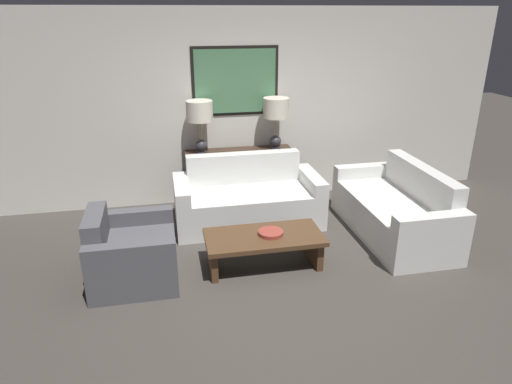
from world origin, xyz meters
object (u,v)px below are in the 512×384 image
decorative_bowl (271,233)px  table_lamp_left (200,115)px  couch_by_back_wall (248,201)px  couch_by_side (395,211)px  console_table (239,177)px  coffee_table (264,243)px  armchair_near_back_wall (131,254)px  table_lamp_right (276,112)px

decorative_bowl → table_lamp_left: bearing=107.4°
couch_by_back_wall → couch_by_side: (1.72, -0.69, 0.00)m
couch_by_back_wall → couch_by_side: 1.85m
console_table → couch_by_back_wall: bearing=-90.0°
table_lamp_left → couch_by_side: size_ratio=0.38×
couch_by_side → coffee_table: couch_by_side is taller
couch_by_side → coffee_table: 1.81m
couch_by_back_wall → decorative_bowl: (0.04, -1.13, 0.10)m
decorative_bowl → armchair_near_back_wall: 1.46m
table_lamp_right → couch_by_side: size_ratio=0.38×
table_lamp_left → decorative_bowl: (0.55, -1.76, -0.91)m
couch_by_side → couch_by_back_wall: bearing=158.2°
table_lamp_right → couch_by_side: bearing=-47.7°
table_lamp_left → armchair_near_back_wall: size_ratio=0.76×
couch_by_side → decorative_bowl: 1.74m
armchair_near_back_wall → decorative_bowl: bearing=-1.6°
table_lamp_left → armchair_near_back_wall: table_lamp_left is taller
couch_by_side → decorative_bowl: (-1.68, -0.44, 0.10)m
console_table → decorative_bowl: (0.04, -1.76, -0.00)m
table_lamp_left → couch_by_side: 2.78m
table_lamp_left → table_lamp_right: same height
console_table → coffee_table: bearing=-91.2°
couch_by_side → armchair_near_back_wall: couch_by_side is taller
armchair_near_back_wall → coffee_table: bearing=-1.6°
armchair_near_back_wall → console_table: bearing=50.5°
coffee_table → armchair_near_back_wall: (-1.38, 0.04, -0.00)m
couch_by_back_wall → coffee_table: 1.13m
console_table → couch_by_back_wall: size_ratio=0.80×
couch_by_back_wall → coffee_table: (-0.04, -1.13, -0.02)m
console_table → table_lamp_left: 1.04m
table_lamp_left → couch_by_back_wall: table_lamp_left is taller
table_lamp_left → armchair_near_back_wall: bearing=-117.7°
couch_by_side → table_lamp_left: bearing=149.4°
console_table → couch_by_side: size_ratio=0.80×
couch_by_back_wall → table_lamp_left: bearing=129.3°
coffee_table → armchair_near_back_wall: 1.38m
armchair_near_back_wall → couch_by_side: bearing=7.3°
table_lamp_right → coffee_table: bearing=-107.5°
couch_by_back_wall → coffee_table: bearing=-91.9°
table_lamp_left → table_lamp_right: (1.03, 0.00, 0.00)m
coffee_table → armchair_near_back_wall: bearing=178.4°
couch_by_back_wall → coffee_table: couch_by_back_wall is taller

